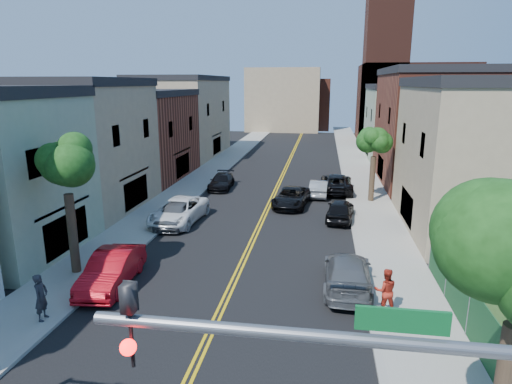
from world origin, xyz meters
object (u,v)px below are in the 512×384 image
at_px(white_pickup, 179,211).
at_px(grey_car_right, 347,273).
at_px(grey_car_left, 176,214).
at_px(pedestrian_left, 41,297).
at_px(pedestrian_right, 386,291).
at_px(black_car_right, 340,210).
at_px(red_sedan, 112,270).
at_px(black_suv_lane, 292,197).
at_px(black_car_left, 222,181).
at_px(silver_car_right, 319,188).
at_px(dark_car_right_far, 336,183).

relative_size(white_pickup, grey_car_right, 1.11).
xyz_separation_m(grey_car_left, pedestrian_left, (-1.20, -12.51, 0.30)).
xyz_separation_m(white_pickup, pedestrian_left, (-1.20, -13.11, 0.29)).
xyz_separation_m(pedestrian_left, pedestrian_right, (13.40, 2.66, -0.02)).
relative_size(grey_car_right, black_car_right, 1.21).
distance_m(red_sedan, grey_car_right, 10.90).
bearing_deg(black_suv_lane, pedestrian_right, -65.10).
bearing_deg(pedestrian_right, pedestrian_left, 6.63).
xyz_separation_m(red_sedan, black_car_left, (0.62, 19.66, -0.16)).
height_order(red_sedan, silver_car_right, red_sedan).
relative_size(black_car_left, pedestrian_left, 2.39).
bearing_deg(black_suv_lane, grey_car_right, -67.83).
height_order(grey_car_right, pedestrian_right, pedestrian_right).
distance_m(black_car_right, pedestrian_right, 12.74).
distance_m(grey_car_right, silver_car_right, 17.00).
height_order(grey_car_left, grey_car_right, grey_car_left).
relative_size(red_sedan, grey_car_right, 0.94).
xyz_separation_m(white_pickup, black_suv_lane, (7.26, 5.20, -0.10)).
bearing_deg(grey_car_right, red_sedan, 8.74).
bearing_deg(grey_car_left, grey_car_right, -35.58).
xyz_separation_m(white_pickup, grey_car_right, (10.81, -8.25, -0.05)).
distance_m(red_sedan, silver_car_right, 20.56).
bearing_deg(white_pickup, black_suv_lane, 39.41).
bearing_deg(pedestrian_left, silver_car_right, -31.66).
xyz_separation_m(red_sedan, silver_car_right, (9.30, 18.33, -0.13)).
bearing_deg(pedestrian_right, dark_car_right_far, -90.57).
bearing_deg(silver_car_right, black_car_right, 106.39).
height_order(white_pickup, pedestrian_left, pedestrian_left).
bearing_deg(silver_car_right, pedestrian_left, 67.36).
relative_size(grey_car_right, black_suv_lane, 1.03).
bearing_deg(dark_car_right_far, black_car_right, 90.78).
bearing_deg(red_sedan, pedestrian_right, -8.83).
bearing_deg(silver_car_right, black_suv_lane, 62.76).
relative_size(grey_car_left, dark_car_right_far, 0.81).
distance_m(black_car_right, black_suv_lane, 4.65).
bearing_deg(white_pickup, black_car_left, 90.28).
relative_size(grey_car_left, grey_car_right, 0.89).
xyz_separation_m(white_pickup, grey_car_left, (0.00, -0.59, -0.02)).
distance_m(white_pickup, pedestrian_left, 13.17).
xyz_separation_m(black_car_left, silver_car_right, (8.68, -1.33, 0.03)).
xyz_separation_m(dark_car_right_far, black_suv_lane, (-3.48, -5.01, -0.10)).
xyz_separation_m(silver_car_right, black_suv_lane, (-2.04, -3.48, 0.02)).
bearing_deg(black_suv_lane, silver_car_right, 67.06).
distance_m(grey_car_left, pedestrian_left, 12.58).
bearing_deg(black_car_left, black_suv_lane, -38.16).
relative_size(red_sedan, grey_car_left, 1.06).
xyz_separation_m(grey_car_right, pedestrian_right, (1.39, -2.20, 0.32)).
distance_m(black_car_left, dark_car_right_far, 10.13).
xyz_separation_m(black_suv_lane, pedestrian_right, (4.94, -15.64, 0.38)).
relative_size(white_pickup, black_suv_lane, 1.15).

